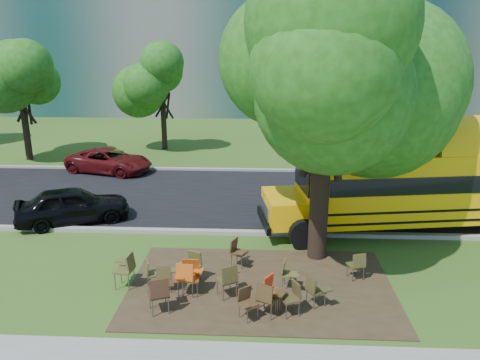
# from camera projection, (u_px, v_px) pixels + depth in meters

# --- Properties ---
(ground) EXTENTS (160.00, 160.00, 0.00)m
(ground) POSITION_uv_depth(u_px,v_px,m) (225.00, 277.00, 13.07)
(ground) COLOR #315219
(ground) RESTS_ON ground
(dirt_patch) EXTENTS (7.00, 4.50, 0.03)m
(dirt_patch) POSITION_uv_depth(u_px,v_px,m) (261.00, 286.00, 12.54)
(dirt_patch) COLOR #382819
(dirt_patch) RESTS_ON ground
(asphalt_road) EXTENTS (80.00, 8.00, 0.04)m
(asphalt_road) POSITION_uv_depth(u_px,v_px,m) (239.00, 197.00, 19.77)
(asphalt_road) COLOR black
(asphalt_road) RESTS_ON ground
(kerb_near) EXTENTS (80.00, 0.25, 0.14)m
(kerb_near) POSITION_uv_depth(u_px,v_px,m) (232.00, 232.00, 15.92)
(kerb_near) COLOR gray
(kerb_near) RESTS_ON ground
(kerb_far) EXTENTS (80.00, 0.25, 0.14)m
(kerb_far) POSITION_uv_depth(u_px,v_px,m) (243.00, 170.00, 23.68)
(kerb_far) COLOR gray
(kerb_far) RESTS_ON ground
(bg_tree_0) EXTENTS (5.20, 5.20, 7.18)m
(bg_tree_0) POSITION_uv_depth(u_px,v_px,m) (19.00, 76.00, 24.80)
(bg_tree_0) COLOR black
(bg_tree_0) RESTS_ON ground
(bg_tree_2) EXTENTS (4.80, 4.80, 6.62)m
(bg_tree_2) POSITION_uv_depth(u_px,v_px,m) (162.00, 79.00, 27.44)
(bg_tree_2) COLOR black
(bg_tree_2) RESTS_ON ground
(bg_tree_3) EXTENTS (5.60, 5.60, 7.84)m
(bg_tree_3) POSITION_uv_depth(u_px,v_px,m) (397.00, 67.00, 24.66)
(bg_tree_3) COLOR black
(bg_tree_3) RESTS_ON ground
(main_tree) EXTENTS (7.20, 7.20, 9.28)m
(main_tree) POSITION_uv_depth(u_px,v_px,m) (326.00, 66.00, 12.66)
(main_tree) COLOR black
(main_tree) RESTS_ON ground
(school_bus) EXTENTS (11.91, 4.25, 2.86)m
(school_bus) POSITION_uv_depth(u_px,v_px,m) (448.00, 183.00, 16.06)
(school_bus) COLOR #FFB508
(school_bus) RESTS_ON ground
(chair_0) EXTENTS (0.55, 0.56, 0.81)m
(chair_0) POSITION_uv_depth(u_px,v_px,m) (165.00, 275.00, 12.12)
(chair_0) COLOR #4E4622
(chair_0) RESTS_ON ground
(chair_1) EXTENTS (0.67, 0.56, 0.96)m
(chair_1) POSITION_uv_depth(u_px,v_px,m) (187.00, 275.00, 11.92)
(chair_1) COLOR #D65D16
(chair_1) RESTS_ON ground
(chair_2) EXTENTS (0.66, 0.76, 0.97)m
(chair_2) POSITION_uv_depth(u_px,v_px,m) (160.00, 291.00, 11.13)
(chair_2) COLOR #3D2315
(chair_2) RESTS_ON ground
(chair_3) EXTENTS (0.61, 0.59, 0.93)m
(chair_3) POSITION_uv_depth(u_px,v_px,m) (189.00, 274.00, 12.03)
(chair_3) COLOR #A54611
(chair_3) RESTS_ON ground
(chair_4) EXTENTS (0.75, 0.59, 0.91)m
(chair_4) POSITION_uv_depth(u_px,v_px,m) (268.00, 296.00, 10.99)
(chair_4) COLOR #412F17
(chair_4) RESTS_ON ground
(chair_5) EXTENTS (0.54, 0.68, 0.80)m
(chair_5) POSITION_uv_depth(u_px,v_px,m) (247.00, 300.00, 10.94)
(chair_5) COLOR #4A301A
(chair_5) RESTS_ON ground
(chair_6) EXTENTS (0.69, 0.59, 0.87)m
(chair_6) POSITION_uv_depth(u_px,v_px,m) (291.00, 295.00, 11.11)
(chair_6) COLOR #42371C
(chair_6) RESTS_ON ground
(chair_7) EXTENTS (0.67, 0.55, 0.82)m
(chair_7) POSITION_uv_depth(u_px,v_px,m) (315.00, 288.00, 11.44)
(chair_7) COLOR #443E1D
(chair_7) RESTS_ON ground
(chair_8) EXTENTS (0.57, 0.68, 0.97)m
(chair_8) POSITION_uv_depth(u_px,v_px,m) (126.00, 267.00, 12.36)
(chair_8) COLOR brown
(chair_8) RESTS_ON ground
(chair_9) EXTENTS (0.70, 0.55, 0.86)m
(chair_9) POSITION_uv_depth(u_px,v_px,m) (192.00, 264.00, 12.65)
(chair_9) COLOR #504E23
(chair_9) RESTS_ON ground
(chair_10) EXTENTS (0.54, 0.69, 0.84)m
(chair_10) POSITION_uv_depth(u_px,v_px,m) (237.00, 250.00, 13.52)
(chair_10) COLOR #4C311B
(chair_10) RESTS_ON ground
(chair_11) EXTENTS (0.63, 0.77, 0.94)m
(chair_11) POSITION_uv_depth(u_px,v_px,m) (229.00, 277.00, 11.83)
(chair_11) COLOR #44411D
(chair_11) RESTS_ON ground
(chair_12) EXTENTS (0.48, 0.60, 0.82)m
(chair_12) POSITION_uv_depth(u_px,v_px,m) (288.00, 272.00, 12.26)
(chair_12) COLOR brown
(chair_12) RESTS_ON ground
(chair_13) EXTENTS (0.57, 0.63, 0.83)m
(chair_13) POSITION_uv_depth(u_px,v_px,m) (358.00, 263.00, 12.74)
(chair_13) COLOR #47441E
(chair_13) RESTS_ON ground
(chair_14) EXTENTS (0.64, 0.56, 0.82)m
(chair_14) POSITION_uv_depth(u_px,v_px,m) (152.00, 272.00, 12.28)
(chair_14) COLOR brown
(chair_14) RESTS_ON ground
(chair_15) EXTENTS (0.57, 0.72, 0.85)m
(chair_15) POSITION_uv_depth(u_px,v_px,m) (272.00, 289.00, 11.37)
(chair_15) COLOR red
(chair_15) RESTS_ON ground
(black_car) EXTENTS (4.22, 3.01, 1.33)m
(black_car) POSITION_uv_depth(u_px,v_px,m) (73.00, 205.00, 16.80)
(black_car) COLOR black
(black_car) RESTS_ON ground
(bg_car_red) EXTENTS (4.70, 3.10, 1.20)m
(bg_car_red) POSITION_uv_depth(u_px,v_px,m) (109.00, 161.00, 23.35)
(bg_car_red) COLOR #4E0D0F
(bg_car_red) RESTS_ON ground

